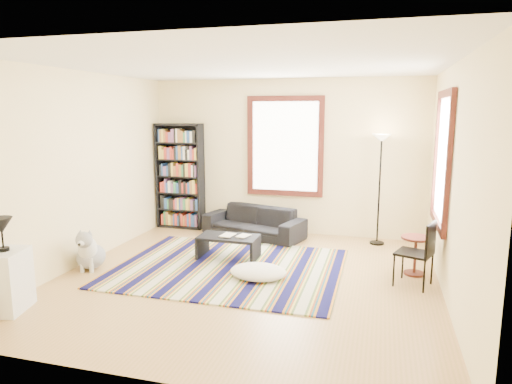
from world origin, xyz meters
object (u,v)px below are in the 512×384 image
(coffee_table, at_px, (229,247))
(floor_lamp, at_px, (379,190))
(folding_chair, at_px, (414,253))
(sofa, at_px, (254,222))
(dog, at_px, (91,249))
(side_table, at_px, (415,256))
(floor_cushion, at_px, (258,272))
(bookshelf, at_px, (180,176))
(white_cabinet, at_px, (7,281))

(coffee_table, xyz_separation_m, floor_lamp, (2.18, 1.43, 0.75))
(coffee_table, xyz_separation_m, folding_chair, (2.65, -0.39, 0.25))
(sofa, xyz_separation_m, dog, (-1.78, -2.26, 0.03))
(side_table, relative_size, folding_chair, 0.63)
(coffee_table, height_order, floor_cushion, coffee_table)
(coffee_table, bearing_deg, folding_chair, -8.37)
(coffee_table, relative_size, floor_cushion, 1.17)
(bookshelf, distance_m, dog, 2.64)
(bookshelf, xyz_separation_m, side_table, (4.21, -1.56, -0.73))
(floor_cushion, height_order, white_cabinet, white_cabinet)
(coffee_table, distance_m, dog, 1.99)
(coffee_table, distance_m, folding_chair, 2.69)
(bookshelf, bearing_deg, floor_lamp, -2.64)
(bookshelf, relative_size, floor_cushion, 2.59)
(folding_chair, bearing_deg, coffee_table, -168.49)
(floor_cushion, relative_size, side_table, 1.43)
(coffee_table, xyz_separation_m, white_cabinet, (-1.80, -2.41, 0.17))
(floor_lamp, relative_size, side_table, 3.44)
(floor_cushion, distance_m, folding_chair, 2.04)
(coffee_table, bearing_deg, floor_cushion, -46.57)
(floor_cushion, height_order, side_table, side_table)
(bookshelf, distance_m, floor_cushion, 3.29)
(sofa, bearing_deg, folding_chair, -16.79)
(floor_cushion, distance_m, side_table, 2.17)
(coffee_table, relative_size, dog, 1.53)
(coffee_table, relative_size, white_cabinet, 1.29)
(floor_lamp, height_order, dog, floor_lamp)
(coffee_table, distance_m, side_table, 2.70)
(coffee_table, relative_size, folding_chair, 1.05)
(bookshelf, bearing_deg, folding_chair, -25.51)
(bookshelf, height_order, dog, bookshelf)
(floor_cushion, height_order, floor_lamp, floor_lamp)
(folding_chair, xyz_separation_m, dog, (-4.40, -0.54, -0.14))
(sofa, xyz_separation_m, coffee_table, (-0.03, -1.33, -0.09))
(side_table, distance_m, folding_chair, 0.46)
(coffee_table, height_order, side_table, side_table)
(side_table, bearing_deg, floor_lamp, 110.46)
(bookshelf, distance_m, coffee_table, 2.35)
(dog, bearing_deg, floor_cushion, -7.19)
(side_table, bearing_deg, floor_cushion, -160.22)
(bookshelf, xyz_separation_m, dog, (-0.24, -2.53, -0.71))
(floor_cushion, bearing_deg, dog, -174.38)
(coffee_table, distance_m, floor_lamp, 2.71)
(sofa, relative_size, folding_chair, 2.11)
(floor_lamp, height_order, side_table, floor_lamp)
(floor_lamp, bearing_deg, bookshelf, 177.36)
(floor_lamp, distance_m, folding_chair, 1.94)
(sofa, xyz_separation_m, side_table, (2.67, -1.29, 0.00))
(folding_chair, bearing_deg, side_table, 103.18)
(folding_chair, distance_m, white_cabinet, 4.89)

